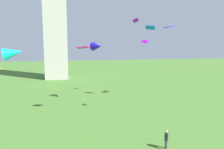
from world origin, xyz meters
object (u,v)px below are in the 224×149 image
kite_flying_2 (83,47)px  kite_flying_5 (136,20)px  kite_flying_4 (145,41)px  kite_flying_1 (97,46)px  kite_flying_3 (13,53)px  kite_flying_7 (169,27)px  kite_flying_0 (150,27)px  person_1 (166,138)px

kite_flying_2 → kite_flying_5: 13.67m
kite_flying_4 → kite_flying_1: bearing=13.2°
kite_flying_5 → kite_flying_1: bearing=-36.5°
kite_flying_3 → kite_flying_7: size_ratio=1.07×
kite_flying_0 → kite_flying_5: 4.05m
kite_flying_2 → kite_flying_7: size_ratio=0.91×
person_1 → kite_flying_2: bearing=-115.7°
kite_flying_1 → kite_flying_2: bearing=-146.7°
kite_flying_5 → kite_flying_2: bearing=-17.0°
kite_flying_3 → kite_flying_2: bearing=-70.4°
person_1 → kite_flying_7: bearing=-171.6°
kite_flying_0 → kite_flying_3: 20.53m
kite_flying_0 → kite_flying_1: (-8.36, 0.81, -2.93)m
kite_flying_1 → kite_flying_3: bearing=-173.3°
kite_flying_3 → kite_flying_7: (22.14, 7.62, 3.66)m
kite_flying_3 → kite_flying_7: kite_flying_7 is taller
person_1 → kite_flying_4: (1.41, 9.35, 8.68)m
person_1 → kite_flying_7: (8.14, 16.14, 11.08)m
person_1 → kite_flying_4: bearing=-153.4°
person_1 → kite_flying_2: (-6.19, 11.12, 7.92)m
kite_flying_4 → kite_flying_7: kite_flying_7 is taller
kite_flying_2 → kite_flying_3: 8.24m
kite_flying_3 → kite_flying_4: (15.40, 0.83, 1.27)m
kite_flying_1 → kite_flying_2: kite_flying_1 is taller
kite_flying_4 → kite_flying_7: size_ratio=0.45×
kite_flying_7 → person_1: bearing=-144.4°
kite_flying_1 → kite_flying_3: kite_flying_1 is taller
kite_flying_4 → kite_flying_5: bearing=-32.7°
kite_flying_3 → kite_flying_7: bearing=-69.8°
kite_flying_2 → kite_flying_4: kite_flying_4 is taller
person_1 → kite_flying_7: 21.20m
kite_flying_2 → kite_flying_0: bearing=51.1°
kite_flying_3 → kite_flying_1: bearing=-50.5°
kite_flying_1 → kite_flying_3: size_ratio=1.07×
kite_flying_3 → kite_flying_5: kite_flying_5 is taller
kite_flying_2 → kite_flying_3: kite_flying_3 is taller
kite_flying_2 → kite_flying_4: 7.84m
kite_flying_0 → kite_flying_3: size_ratio=0.77×
kite_flying_0 → kite_flying_4: kite_flying_0 is taller
person_1 → kite_flying_4: kite_flying_4 is taller
kite_flying_0 → kite_flying_1: kite_flying_0 is taller
kite_flying_4 → kite_flying_0: bearing=-47.8°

